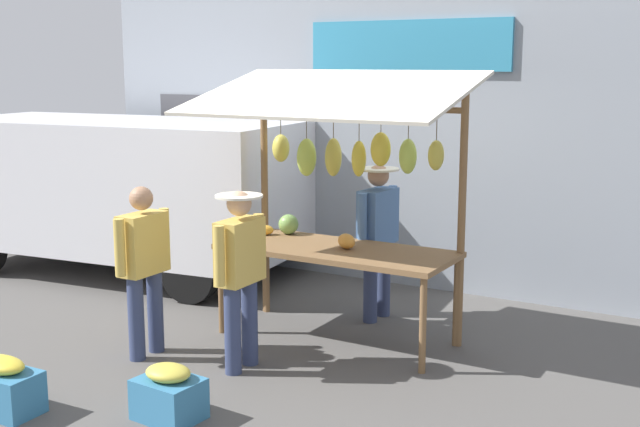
{
  "coord_description": "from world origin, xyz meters",
  "views": [
    {
      "loc": [
        -3.56,
        6.43,
        2.56
      ],
      "look_at": [
        0.0,
        0.3,
        1.25
      ],
      "focal_mm": 45.83,
      "sensor_mm": 36.0,
      "label": 1
    }
  ],
  "objects_px": {
    "produce_crate_side": "(2,387)",
    "shopper_with_shopping_bag": "(240,267)",
    "market_stall": "(337,175)",
    "shopper_with_ponytail": "(144,261)",
    "produce_crate_near": "(169,394)",
    "parked_van": "(111,181)",
    "vendor_with_sunhat": "(378,230)"
  },
  "relations": [
    {
      "from": "parked_van",
      "to": "produce_crate_side",
      "type": "xyz_separation_m",
      "value": [
        -2.32,
        3.57,
        -0.92
      ]
    },
    {
      "from": "market_stall",
      "to": "shopper_with_ponytail",
      "type": "xyz_separation_m",
      "value": [
        1.21,
        1.29,
        -0.68
      ]
    },
    {
      "from": "parked_van",
      "to": "shopper_with_ponytail",
      "type": "bearing_deg",
      "value": 132.58
    },
    {
      "from": "market_stall",
      "to": "parked_van",
      "type": "xyz_separation_m",
      "value": [
        3.64,
        -0.82,
        -0.43
      ]
    },
    {
      "from": "shopper_with_shopping_bag",
      "to": "produce_crate_side",
      "type": "height_order",
      "value": "shopper_with_shopping_bag"
    },
    {
      "from": "parked_van",
      "to": "produce_crate_side",
      "type": "relative_size",
      "value": 7.67
    },
    {
      "from": "market_stall",
      "to": "parked_van",
      "type": "height_order",
      "value": "market_stall"
    },
    {
      "from": "shopper_with_ponytail",
      "to": "parked_van",
      "type": "height_order",
      "value": "parked_van"
    },
    {
      "from": "shopper_with_ponytail",
      "to": "produce_crate_near",
      "type": "xyz_separation_m",
      "value": [
        -1.04,
        0.92,
        -0.67
      ]
    },
    {
      "from": "shopper_with_shopping_bag",
      "to": "parked_van",
      "type": "height_order",
      "value": "parked_van"
    },
    {
      "from": "shopper_with_shopping_bag",
      "to": "produce_crate_side",
      "type": "bearing_deg",
      "value": 146.36
    },
    {
      "from": "produce_crate_side",
      "to": "parked_van",
      "type": "bearing_deg",
      "value": -56.91
    },
    {
      "from": "produce_crate_side",
      "to": "shopper_with_shopping_bag",
      "type": "bearing_deg",
      "value": -122.58
    },
    {
      "from": "produce_crate_near",
      "to": "parked_van",
      "type": "bearing_deg",
      "value": -41.13
    },
    {
      "from": "vendor_with_sunhat",
      "to": "parked_van",
      "type": "distance_m",
      "value": 3.74
    },
    {
      "from": "market_stall",
      "to": "shopper_with_shopping_bag",
      "type": "bearing_deg",
      "value": 75.6
    },
    {
      "from": "vendor_with_sunhat",
      "to": "shopper_with_shopping_bag",
      "type": "height_order",
      "value": "vendor_with_sunhat"
    },
    {
      "from": "market_stall",
      "to": "vendor_with_sunhat",
      "type": "relative_size",
      "value": 1.59
    },
    {
      "from": "shopper_with_shopping_bag",
      "to": "shopper_with_ponytail",
      "type": "xyz_separation_m",
      "value": [
        0.92,
        0.16,
        -0.03
      ]
    },
    {
      "from": "shopper_with_shopping_bag",
      "to": "produce_crate_near",
      "type": "relative_size",
      "value": 3.12
    },
    {
      "from": "shopper_with_shopping_bag",
      "to": "shopper_with_ponytail",
      "type": "distance_m",
      "value": 0.93
    },
    {
      "from": "shopper_with_shopping_bag",
      "to": "vendor_with_sunhat",
      "type": "bearing_deg",
      "value": -12.94
    },
    {
      "from": "produce_crate_near",
      "to": "produce_crate_side",
      "type": "relative_size",
      "value": 0.82
    },
    {
      "from": "vendor_with_sunhat",
      "to": "shopper_with_shopping_bag",
      "type": "distance_m",
      "value": 1.85
    },
    {
      "from": "produce_crate_near",
      "to": "vendor_with_sunhat",
      "type": "bearing_deg",
      "value": -95.1
    },
    {
      "from": "vendor_with_sunhat",
      "to": "shopper_with_shopping_bag",
      "type": "xyz_separation_m",
      "value": [
        0.38,
        1.81,
        -0.03
      ]
    },
    {
      "from": "shopper_with_shopping_bag",
      "to": "shopper_with_ponytail",
      "type": "relative_size",
      "value": 1.01
    },
    {
      "from": "shopper_with_ponytail",
      "to": "parked_van",
      "type": "relative_size",
      "value": 0.33
    },
    {
      "from": "market_stall",
      "to": "shopper_with_ponytail",
      "type": "relative_size",
      "value": 1.65
    },
    {
      "from": "market_stall",
      "to": "produce_crate_near",
      "type": "bearing_deg",
      "value": 85.67
    },
    {
      "from": "market_stall",
      "to": "produce_crate_near",
      "type": "relative_size",
      "value": 5.1
    },
    {
      "from": "parked_van",
      "to": "produce_crate_near",
      "type": "distance_m",
      "value": 4.71
    }
  ]
}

